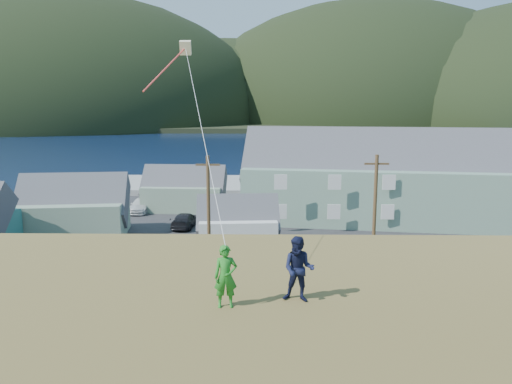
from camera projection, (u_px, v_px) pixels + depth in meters
ground at (205, 291)px, 32.60m from camera, size 900.00×900.00×0.00m
grass_strip at (202, 302)px, 30.62m from camera, size 110.00×8.00×0.10m
waterfront_lot at (225, 227)px, 49.32m from camera, size 72.00×36.00×0.12m
wharf at (196, 185)px, 71.99m from camera, size 26.00×14.00×0.90m
far_shore at (259, 119)px, 357.22m from camera, size 900.00×320.00×2.00m
far_hills at (316, 120)px, 306.63m from camera, size 760.00×265.00×143.00m
lodge at (407, 179)px, 50.64m from camera, size 34.18×13.91×11.68m
shed_palegreen_near at (74, 209)px, 45.36m from camera, size 10.32×7.21×7.02m
shed_white at (238, 224)px, 41.98m from camera, size 7.18×5.04×5.45m
shed_palegreen_far at (184, 190)px, 56.75m from camera, size 9.63×5.81×6.29m
utility_poles at (173, 220)px, 33.34m from camera, size 30.10×0.24×8.71m
parked_cars at (138, 210)px, 53.40m from camera, size 25.81×12.16×1.58m
kite_flyer_green at (226, 277)px, 12.10m from camera, size 0.60×0.43×1.55m
kite_flyer_navy at (299, 269)px, 12.45m from camera, size 0.93×0.79×1.67m
kite_rig at (183, 53)px, 19.95m from camera, size 1.78×4.93×11.17m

